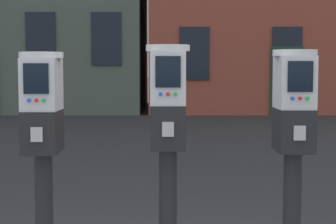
{
  "coord_description": "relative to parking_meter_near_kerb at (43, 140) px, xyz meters",
  "views": [
    {
      "loc": [
        0.21,
        -2.91,
        1.47
      ],
      "look_at": [
        0.2,
        -0.12,
        1.24
      ],
      "focal_mm": 58.25,
      "sensor_mm": 36.0,
      "label": 1
    }
  ],
  "objects": [
    {
      "name": "parking_meter_end_of_row",
      "position": [
        1.25,
        0.0,
        0.01
      ],
      "size": [
        0.22,
        0.25,
        1.42
      ],
      "rotation": [
        0.0,
        0.0,
        -1.56
      ],
      "color": "black",
      "rests_on": "sidewalk_slab"
    },
    {
      "name": "parking_meter_twin_adjacent",
      "position": [
        0.62,
        0.0,
        0.02
      ],
      "size": [
        0.22,
        0.25,
        1.44
      ],
      "rotation": [
        0.0,
        0.0,
        -1.56
      ],
      "color": "black",
      "rests_on": "sidewalk_slab"
    },
    {
      "name": "parking_meter_near_kerb",
      "position": [
        0.0,
        0.0,
        0.0
      ],
      "size": [
        0.22,
        0.25,
        1.41
      ],
      "rotation": [
        0.0,
        0.0,
        -1.56
      ],
      "color": "black",
      "rests_on": "sidewalk_slab"
    }
  ]
}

